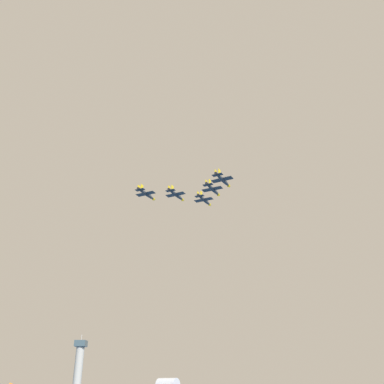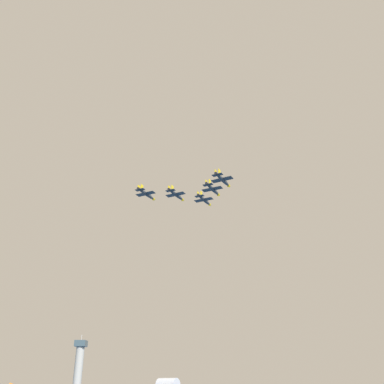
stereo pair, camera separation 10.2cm
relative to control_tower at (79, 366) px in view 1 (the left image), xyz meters
The scene contains 6 objects.
control_tower is the anchor object (origin of this frame).
jet_lead 111.31m from the control_tower, 28.88° to the right, with size 10.38×15.60×3.48m.
jet_left_wingman 105.89m from the control_tower, 39.49° to the right, with size 10.60×15.92×3.56m.
jet_right_wingman 119.27m from the control_tower, 36.15° to the right, with size 10.60×15.97×3.56m.
jet_left_outer 100.63m from the control_tower, 52.35° to the right, with size 10.33×15.51×3.47m.
jet_right_outer 127.87m from the control_tower, 41.65° to the right, with size 10.46×15.65×3.52m.
Camera 1 is at (22.57, -236.21, 3.77)m, focal length 40.42 mm.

